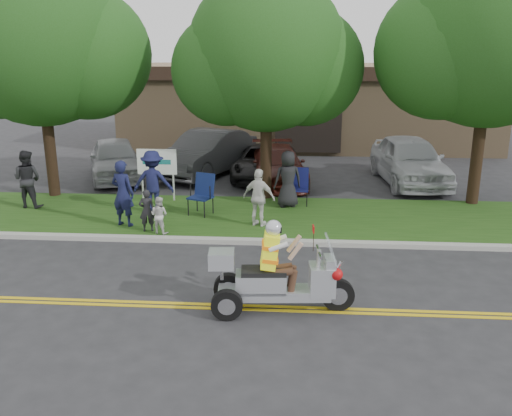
# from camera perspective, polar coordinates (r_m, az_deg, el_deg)

# --- Properties ---
(ground) EXTENTS (120.00, 120.00, 0.00)m
(ground) POSITION_cam_1_polar(r_m,az_deg,el_deg) (11.00, -3.70, -9.17)
(ground) COLOR #28282B
(ground) RESTS_ON ground
(centerline_near) EXTENTS (60.00, 0.10, 0.01)m
(centerline_near) POSITION_cam_1_polar(r_m,az_deg,el_deg) (10.48, -4.14, -10.50)
(centerline_near) COLOR gold
(centerline_near) RESTS_ON ground
(centerline_far) EXTENTS (60.00, 0.10, 0.01)m
(centerline_far) POSITION_cam_1_polar(r_m,az_deg,el_deg) (10.62, -4.01, -10.11)
(centerline_far) COLOR gold
(centerline_far) RESTS_ON ground
(curb) EXTENTS (60.00, 0.25, 0.12)m
(curb) POSITION_cam_1_polar(r_m,az_deg,el_deg) (13.77, -2.00, -3.50)
(curb) COLOR #A8A89E
(curb) RESTS_ON ground
(grass_verge) EXTENTS (60.00, 4.00, 0.10)m
(grass_verge) POSITION_cam_1_polar(r_m,az_deg,el_deg) (15.80, -1.17, -0.88)
(grass_verge) COLOR #1C4512
(grass_verge) RESTS_ON ground
(commercial_building) EXTENTS (18.00, 8.20, 4.00)m
(commercial_building) POSITION_cam_1_polar(r_m,az_deg,el_deg) (28.94, 5.39, 10.87)
(commercial_building) COLOR #9E7F5B
(commercial_building) RESTS_ON ground
(tree_left) EXTENTS (6.62, 5.40, 7.78)m
(tree_left) POSITION_cam_1_polar(r_m,az_deg,el_deg) (18.60, -21.66, 15.61)
(tree_left) COLOR #332114
(tree_left) RESTS_ON ground
(tree_mid) EXTENTS (5.88, 4.80, 7.05)m
(tree_mid) POSITION_cam_1_polar(r_m,az_deg,el_deg) (17.08, 1.31, 15.34)
(tree_mid) COLOR #332114
(tree_mid) RESTS_ON ground
(tree_right) EXTENTS (6.86, 5.60, 8.07)m
(tree_right) POSITION_cam_1_polar(r_m,az_deg,el_deg) (17.78, 23.63, 15.99)
(tree_right) COLOR #332114
(tree_right) RESTS_ON ground
(business_sign) EXTENTS (1.25, 0.06, 1.75)m
(business_sign) POSITION_cam_1_polar(r_m,az_deg,el_deg) (17.34, -10.38, 4.51)
(business_sign) COLOR silver
(business_sign) RESTS_ON ground
(trike_scooter) EXTENTS (2.73, 0.94, 1.78)m
(trike_scooter) POSITION_cam_1_polar(r_m,az_deg,el_deg) (10.15, 2.02, -7.54)
(trike_scooter) COLOR black
(trike_scooter) RESTS_ON ground
(lawn_chair_a) EXTENTS (0.81, 0.82, 1.18)m
(lawn_chair_a) POSITION_cam_1_polar(r_m,az_deg,el_deg) (15.82, -5.64, 1.76)
(lawn_chair_a) COLOR black
(lawn_chair_a) RESTS_ON grass_verge
(lawn_chair_b) EXTENTS (0.60, 0.62, 1.11)m
(lawn_chair_b) POSITION_cam_1_polar(r_m,az_deg,el_deg) (16.84, 4.54, 2.55)
(lawn_chair_b) COLOR black
(lawn_chair_b) RESTS_ON grass_verge
(spectator_adult_left) EXTENTS (0.76, 0.61, 1.81)m
(spectator_adult_left) POSITION_cam_1_polar(r_m,az_deg,el_deg) (15.03, -13.84, 1.52)
(spectator_adult_left) COLOR #161A3E
(spectator_adult_left) RESTS_ON grass_verge
(spectator_adult_mid) EXTENTS (0.92, 0.75, 1.75)m
(spectator_adult_mid) POSITION_cam_1_polar(r_m,az_deg,el_deg) (17.75, -22.94, 2.83)
(spectator_adult_mid) COLOR black
(spectator_adult_mid) RESTS_ON grass_verge
(spectator_adult_right) EXTENTS (1.00, 0.69, 1.58)m
(spectator_adult_right) POSITION_cam_1_polar(r_m,az_deg,el_deg) (14.61, 0.32, 1.11)
(spectator_adult_right) COLOR silver
(spectator_adult_right) RESTS_ON grass_verge
(spectator_chair_a) EXTENTS (1.18, 0.68, 1.83)m
(spectator_chair_a) POSITION_cam_1_polar(r_m,az_deg,el_deg) (16.14, -10.78, 2.76)
(spectator_chair_a) COLOR #181B44
(spectator_chair_a) RESTS_ON grass_verge
(spectator_chair_b) EXTENTS (0.96, 0.76, 1.72)m
(spectator_chair_b) POSITION_cam_1_polar(r_m,az_deg,el_deg) (16.43, 3.37, 3.07)
(spectator_chair_b) COLOR black
(spectator_chair_b) RESTS_ON grass_verge
(child_left) EXTENTS (0.47, 0.37, 1.13)m
(child_left) POSITION_cam_1_polar(r_m,az_deg,el_deg) (14.50, -11.41, -0.25)
(child_left) COLOR black
(child_left) RESTS_ON grass_verge
(child_right) EXTENTS (0.57, 0.50, 0.99)m
(child_right) POSITION_cam_1_polar(r_m,az_deg,el_deg) (14.29, -10.16, -0.73)
(child_right) COLOR silver
(child_right) RESTS_ON grass_verge
(parked_car_far_left) EXTENTS (3.32, 4.84, 1.53)m
(parked_car_far_left) POSITION_cam_1_polar(r_m,az_deg,el_deg) (21.20, -14.59, 5.03)
(parked_car_far_left) COLOR #989A9F
(parked_car_far_left) RESTS_ON ground
(parked_car_left) EXTENTS (3.62, 5.47, 1.71)m
(parked_car_left) POSITION_cam_1_polar(r_m,az_deg,el_deg) (21.36, -5.14, 5.81)
(parked_car_left) COLOR #333436
(parked_car_left) RESTS_ON ground
(parked_car_mid) EXTENTS (2.40, 4.61, 1.24)m
(parked_car_mid) POSITION_cam_1_polar(r_m,az_deg,el_deg) (20.63, 0.89, 4.84)
(parked_car_mid) COLOR black
(parked_car_mid) RESTS_ON ground
(parked_car_right) EXTENTS (2.48, 4.80, 1.33)m
(parked_car_right) POSITION_cam_1_polar(r_m,az_deg,el_deg) (19.83, 2.29, 4.49)
(parked_car_right) COLOR #4A1811
(parked_car_right) RESTS_ON ground
(parked_car_far_right) EXTENTS (2.50, 5.28, 1.75)m
(parked_car_far_right) POSITION_cam_1_polar(r_m,az_deg,el_deg) (20.53, 15.85, 4.88)
(parked_car_far_right) COLOR #B0B2B7
(parked_car_far_right) RESTS_ON ground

